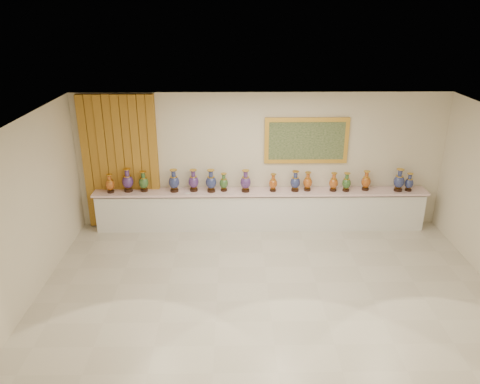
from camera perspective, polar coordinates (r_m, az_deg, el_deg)
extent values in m
plane|color=beige|center=(8.62, 3.29, -11.01)|extent=(8.00, 8.00, 0.00)
plane|color=beige|center=(10.24, 2.51, 3.78)|extent=(8.00, 0.00, 8.00)
plane|color=beige|center=(8.59, -24.15, -1.84)|extent=(0.00, 5.00, 5.00)
plane|color=white|center=(7.44, 3.79, 8.81)|extent=(8.00, 8.00, 0.00)
cube|color=#C6842A|center=(10.46, -14.31, 3.49)|extent=(1.64, 0.14, 2.95)
cube|color=gold|center=(10.17, 8.10, 6.22)|extent=(1.80, 0.06, 1.00)
cube|color=#1B361B|center=(10.14, 8.13, 6.17)|extent=(1.62, 0.02, 0.82)
cube|color=white|center=(10.42, 2.49, -2.35)|extent=(7.20, 0.42, 0.81)
cube|color=beige|center=(10.22, 2.53, 0.01)|extent=(7.28, 0.48, 0.05)
cylinder|color=black|center=(10.50, -15.47, 0.07)|extent=(0.15, 0.15, 0.04)
cone|color=gold|center=(10.48, -15.50, 0.30)|extent=(0.13, 0.13, 0.03)
ellipsoid|color=maroon|center=(10.44, -15.56, 0.88)|extent=(0.23, 0.23, 0.24)
cylinder|color=gold|center=(10.41, -15.61, 1.40)|extent=(0.13, 0.13, 0.01)
cylinder|color=maroon|center=(10.39, -15.64, 1.67)|extent=(0.08, 0.08, 0.09)
cone|color=maroon|center=(10.37, -15.68, 1.98)|extent=(0.13, 0.13, 0.03)
cylinder|color=gold|center=(10.36, -15.68, 2.06)|extent=(0.13, 0.13, 0.01)
cylinder|color=black|center=(10.46, -13.43, 0.22)|extent=(0.18, 0.18, 0.05)
cone|color=gold|center=(10.44, -13.45, 0.51)|extent=(0.16, 0.16, 0.03)
ellipsoid|color=#211146|center=(10.39, -13.52, 1.25)|extent=(0.25, 0.25, 0.30)
cylinder|color=gold|center=(10.35, -13.58, 1.91)|extent=(0.16, 0.16, 0.01)
cylinder|color=#211146|center=(10.32, -13.62, 2.25)|extent=(0.10, 0.10, 0.11)
cone|color=#211146|center=(10.30, -13.65, 2.64)|extent=(0.16, 0.16, 0.04)
cylinder|color=gold|center=(10.29, -13.66, 2.74)|extent=(0.17, 0.17, 0.01)
cylinder|color=black|center=(10.40, -11.59, 0.23)|extent=(0.16, 0.16, 0.04)
cone|color=gold|center=(10.38, -11.61, 0.49)|extent=(0.14, 0.14, 0.03)
ellipsoid|color=black|center=(10.33, -11.67, 1.13)|extent=(0.24, 0.24, 0.26)
cylinder|color=gold|center=(10.30, -11.71, 1.71)|extent=(0.14, 0.14, 0.01)
cylinder|color=black|center=(10.28, -11.74, 2.01)|extent=(0.08, 0.08, 0.09)
cone|color=black|center=(10.26, -11.76, 2.35)|extent=(0.14, 0.14, 0.03)
cylinder|color=gold|center=(10.25, -11.77, 2.44)|extent=(0.15, 0.15, 0.01)
cylinder|color=black|center=(10.26, -8.00, 0.20)|extent=(0.18, 0.18, 0.05)
cone|color=gold|center=(10.24, -8.01, 0.49)|extent=(0.15, 0.15, 0.03)
ellipsoid|color=#111343|center=(10.20, -8.05, 1.21)|extent=(0.24, 0.24, 0.29)
cylinder|color=gold|center=(10.15, -8.09, 1.86)|extent=(0.16, 0.16, 0.01)
cylinder|color=#111343|center=(10.13, -8.11, 2.20)|extent=(0.09, 0.09, 0.10)
cone|color=#111343|center=(10.11, -8.13, 2.58)|extent=(0.16, 0.16, 0.04)
cylinder|color=gold|center=(10.10, -8.14, 2.68)|extent=(0.16, 0.16, 0.01)
cylinder|color=black|center=(10.25, -5.65, 0.28)|extent=(0.17, 0.17, 0.05)
cone|color=gold|center=(10.23, -5.66, 0.56)|extent=(0.15, 0.15, 0.03)
ellipsoid|color=#211146|center=(10.18, -5.69, 1.26)|extent=(0.27, 0.27, 0.28)
cylinder|color=gold|center=(10.14, -5.71, 1.89)|extent=(0.15, 0.15, 0.01)
cylinder|color=#211146|center=(10.12, -5.72, 2.21)|extent=(0.09, 0.09, 0.10)
cone|color=#211146|center=(10.10, -5.74, 2.59)|extent=(0.15, 0.15, 0.04)
cylinder|color=gold|center=(10.09, -5.74, 2.69)|extent=(0.16, 0.16, 0.01)
cylinder|color=black|center=(10.17, -3.53, 0.18)|extent=(0.18, 0.18, 0.05)
cone|color=gold|center=(10.15, -3.53, 0.47)|extent=(0.15, 0.15, 0.03)
ellipsoid|color=#111343|center=(10.11, -3.55, 1.20)|extent=(0.30, 0.30, 0.29)
cylinder|color=gold|center=(10.06, -3.57, 1.85)|extent=(0.16, 0.16, 0.01)
cylinder|color=#111343|center=(10.04, -3.57, 2.19)|extent=(0.09, 0.09, 0.10)
cone|color=#111343|center=(10.02, -3.58, 2.58)|extent=(0.16, 0.16, 0.04)
cylinder|color=gold|center=(10.01, -3.59, 2.68)|extent=(0.16, 0.16, 0.01)
cylinder|color=black|center=(10.21, -1.98, 0.26)|extent=(0.14, 0.14, 0.04)
cone|color=gold|center=(10.19, -1.98, 0.49)|extent=(0.12, 0.12, 0.03)
ellipsoid|color=black|center=(10.15, -1.99, 1.07)|extent=(0.25, 0.25, 0.23)
cylinder|color=gold|center=(10.12, -1.99, 1.59)|extent=(0.13, 0.13, 0.01)
cylinder|color=black|center=(10.10, -2.00, 1.86)|extent=(0.07, 0.07, 0.08)
cone|color=black|center=(10.08, -2.00, 2.17)|extent=(0.13, 0.13, 0.03)
cylinder|color=gold|center=(10.07, -2.00, 2.26)|extent=(0.13, 0.13, 0.01)
cylinder|color=black|center=(10.16, 0.68, 0.20)|extent=(0.17, 0.17, 0.05)
cone|color=gold|center=(10.14, 0.68, 0.48)|extent=(0.15, 0.15, 0.03)
ellipsoid|color=#211146|center=(10.09, 0.68, 1.19)|extent=(0.29, 0.29, 0.28)
cylinder|color=gold|center=(10.05, 0.69, 1.83)|extent=(0.16, 0.16, 0.01)
cylinder|color=#211146|center=(10.03, 0.69, 2.16)|extent=(0.09, 0.09, 0.10)
cone|color=#211146|center=(10.01, 0.69, 2.54)|extent=(0.16, 0.16, 0.04)
cylinder|color=gold|center=(10.00, 0.69, 2.64)|extent=(0.16, 0.16, 0.01)
cylinder|color=black|center=(10.21, 4.03, 0.23)|extent=(0.14, 0.14, 0.04)
cone|color=gold|center=(10.20, 4.04, 0.45)|extent=(0.12, 0.12, 0.03)
ellipsoid|color=maroon|center=(10.16, 4.05, 1.02)|extent=(0.24, 0.24, 0.23)
cylinder|color=gold|center=(10.12, 4.07, 1.53)|extent=(0.13, 0.13, 0.01)
cylinder|color=maroon|center=(10.11, 4.07, 1.80)|extent=(0.07, 0.07, 0.08)
cone|color=maroon|center=(10.09, 4.08, 2.10)|extent=(0.13, 0.13, 0.03)
cylinder|color=gold|center=(10.08, 4.09, 2.18)|extent=(0.13, 0.13, 0.01)
cylinder|color=black|center=(10.26, 6.71, 0.25)|extent=(0.16, 0.16, 0.05)
cone|color=gold|center=(10.24, 6.72, 0.51)|extent=(0.14, 0.14, 0.03)
ellipsoid|color=#111343|center=(10.20, 6.75, 1.17)|extent=(0.23, 0.23, 0.26)
cylinder|color=gold|center=(10.16, 6.78, 1.76)|extent=(0.14, 0.14, 0.01)
cylinder|color=#111343|center=(10.14, 6.79, 2.07)|extent=(0.08, 0.08, 0.10)
cone|color=#111343|center=(10.12, 6.81, 2.41)|extent=(0.14, 0.14, 0.04)
cylinder|color=gold|center=(10.11, 6.81, 2.51)|extent=(0.15, 0.15, 0.01)
cylinder|color=black|center=(10.33, 8.20, 0.31)|extent=(0.15, 0.15, 0.04)
cone|color=gold|center=(10.31, 8.21, 0.55)|extent=(0.13, 0.13, 0.03)
ellipsoid|color=maroon|center=(10.27, 8.24, 1.15)|extent=(0.21, 0.21, 0.24)
cylinder|color=gold|center=(10.24, 8.27, 1.70)|extent=(0.13, 0.13, 0.01)
cylinder|color=maroon|center=(10.22, 8.29, 1.98)|extent=(0.08, 0.08, 0.09)
cone|color=maroon|center=(10.20, 8.31, 2.30)|extent=(0.13, 0.13, 0.03)
cylinder|color=gold|center=(10.19, 8.31, 2.38)|extent=(0.14, 0.14, 0.01)
cylinder|color=black|center=(10.40, 11.27, 0.25)|extent=(0.15, 0.15, 0.04)
cone|color=gold|center=(10.38, 11.29, 0.48)|extent=(0.13, 0.13, 0.03)
ellipsoid|color=maroon|center=(10.34, 11.33, 1.07)|extent=(0.21, 0.21, 0.24)
cylinder|color=gold|center=(10.31, 11.37, 1.60)|extent=(0.13, 0.13, 0.01)
cylinder|color=maroon|center=(10.29, 11.39, 1.87)|extent=(0.08, 0.08, 0.09)
cone|color=maroon|center=(10.27, 11.42, 2.18)|extent=(0.13, 0.13, 0.03)
cylinder|color=gold|center=(10.27, 11.42, 2.27)|extent=(0.13, 0.13, 0.01)
cylinder|color=black|center=(10.45, 12.77, 0.23)|extent=(0.15, 0.15, 0.04)
cone|color=gold|center=(10.43, 12.79, 0.46)|extent=(0.13, 0.13, 0.03)
ellipsoid|color=black|center=(10.39, 12.85, 1.05)|extent=(0.23, 0.23, 0.24)
cylinder|color=gold|center=(10.36, 12.89, 1.58)|extent=(0.13, 0.13, 0.01)
cylinder|color=black|center=(10.34, 12.92, 1.85)|extent=(0.08, 0.08, 0.09)
cone|color=black|center=(10.32, 12.94, 2.16)|extent=(0.13, 0.13, 0.03)
cylinder|color=gold|center=(10.32, 12.95, 2.25)|extent=(0.14, 0.14, 0.01)
cylinder|color=black|center=(10.61, 15.02, 0.36)|extent=(0.15, 0.15, 0.04)
cone|color=gold|center=(10.60, 15.04, 0.60)|extent=(0.13, 0.13, 0.03)
ellipsoid|color=maroon|center=(10.55, 15.11, 1.21)|extent=(0.27, 0.27, 0.25)
cylinder|color=gold|center=(10.52, 15.16, 1.76)|extent=(0.14, 0.14, 0.01)
cylinder|color=maroon|center=(10.50, 15.19, 2.04)|extent=(0.08, 0.08, 0.09)
cone|color=maroon|center=(10.48, 15.23, 2.36)|extent=(0.14, 0.14, 0.03)
cylinder|color=gold|center=(10.48, 15.24, 2.45)|extent=(0.14, 0.14, 0.01)
cylinder|color=black|center=(10.77, 18.69, 0.27)|extent=(0.18, 0.18, 0.05)
cone|color=gold|center=(10.75, 18.72, 0.54)|extent=(0.15, 0.15, 0.03)
ellipsoid|color=#111343|center=(10.70, 18.81, 1.23)|extent=(0.31, 0.31, 0.29)
cylinder|color=gold|center=(10.66, 18.89, 1.84)|extent=(0.16, 0.16, 0.01)
cylinder|color=#111343|center=(10.64, 18.93, 2.16)|extent=(0.09, 0.09, 0.10)
cone|color=#111343|center=(10.62, 18.98, 2.53)|extent=(0.16, 0.16, 0.04)
cylinder|color=gold|center=(10.61, 18.99, 2.62)|extent=(0.16, 0.16, 0.01)
cylinder|color=black|center=(10.85, 19.81, 0.25)|extent=(0.14, 0.14, 0.04)
cone|color=gold|center=(10.83, 19.84, 0.47)|extent=(0.12, 0.12, 0.03)
ellipsoid|color=#111343|center=(10.79, 19.91, 1.01)|extent=(0.23, 0.23, 0.23)
cylinder|color=gold|center=(10.76, 19.98, 1.50)|extent=(0.13, 0.13, 0.01)
cylinder|color=#111343|center=(10.75, 20.01, 1.75)|extent=(0.07, 0.07, 0.08)
cone|color=#111343|center=(10.73, 20.05, 2.04)|extent=(0.13, 0.13, 0.03)
cylinder|color=gold|center=(10.72, 20.06, 2.12)|extent=(0.13, 0.13, 0.01)
cube|color=white|center=(10.13, -6.34, -0.15)|extent=(0.10, 0.06, 0.00)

